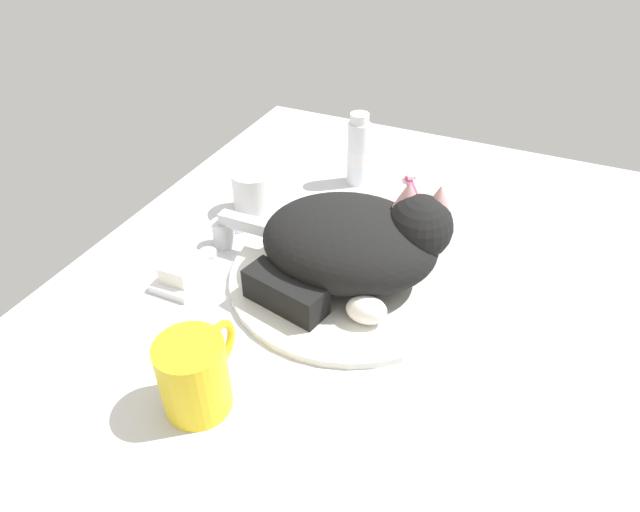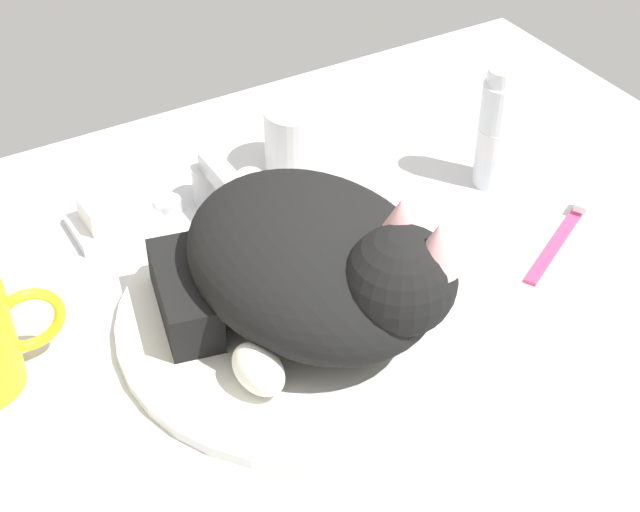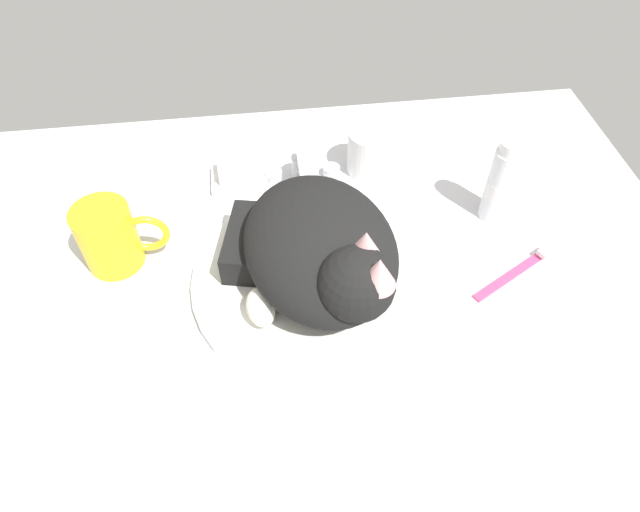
% 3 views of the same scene
% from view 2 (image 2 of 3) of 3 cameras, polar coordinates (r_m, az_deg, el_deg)
% --- Properties ---
extents(ground_plane, '(1.10, 0.83, 0.03)m').
position_cam_2_polar(ground_plane, '(0.91, -0.50, -4.44)').
color(ground_plane, silver).
extents(sink_basin, '(0.36, 0.36, 0.01)m').
position_cam_2_polar(sink_basin, '(0.90, -0.51, -3.49)').
color(sink_basin, silver).
rests_on(sink_basin, ground_plane).
extents(faucet, '(0.12, 0.11, 0.06)m').
position_cam_2_polar(faucet, '(1.03, -6.19, 4.16)').
color(faucet, silver).
rests_on(faucet, ground_plane).
extents(cat, '(0.26, 0.29, 0.15)m').
position_cam_2_polar(cat, '(0.85, -0.10, -0.57)').
color(cat, black).
rests_on(cat, sink_basin).
extents(rinse_cup, '(0.07, 0.07, 0.08)m').
position_cam_2_polar(rinse_cup, '(1.08, -1.40, 6.80)').
color(rinse_cup, white).
rests_on(rinse_cup, ground_plane).
extents(soap_dish, '(0.09, 0.06, 0.01)m').
position_cam_2_polar(soap_dish, '(1.03, -11.79, 1.91)').
color(soap_dish, white).
rests_on(soap_dish, ground_plane).
extents(soap_bar, '(0.06, 0.05, 0.03)m').
position_cam_2_polar(soap_bar, '(1.02, -11.93, 2.79)').
color(soap_bar, white).
rests_on(soap_bar, soap_dish).
extents(toothpaste_bottle, '(0.04, 0.04, 0.14)m').
position_cam_2_polar(toothpaste_bottle, '(1.06, 10.26, 7.16)').
color(toothpaste_bottle, white).
rests_on(toothpaste_bottle, ground_plane).
extents(toothbrush, '(0.14, 0.08, 0.02)m').
position_cam_2_polar(toothbrush, '(1.02, 13.86, 1.22)').
color(toothbrush, '#D83F72').
rests_on(toothbrush, ground_plane).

